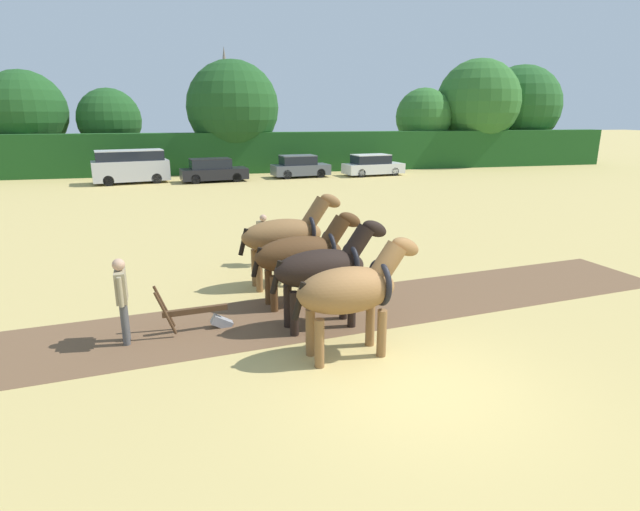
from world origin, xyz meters
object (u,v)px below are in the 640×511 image
object	(u,v)px
church_spire	(226,93)
farmer_at_plow	(122,294)
draft_horse_lead_left	(352,290)
parked_car_center_left	(300,167)
draft_horse_trail_right	(287,235)
farmer_beside_team	(264,236)
parked_car_left	(213,171)
plow	(202,316)
parked_car_center	(372,165)
tree_far_left	(25,112)
draft_horse_trail_left	(303,254)
parked_van	(131,166)
draft_horse_lead_right	(325,268)
tree_center_left	(233,107)
tree_center	(424,117)
tree_center_right	(478,102)
tree_right	(520,106)
tree_left	(110,120)

from	to	relation	value
church_spire	farmer_at_plow	size ratio (longest dim) A/B	8.28
draft_horse_lead_left	parked_car_center_left	world-z (taller)	draft_horse_lead_left
draft_horse_trail_right	farmer_beside_team	size ratio (longest dim) A/B	1.84
parked_car_left	plow	bearing A→B (deg)	-100.35
draft_horse_lead_left	parked_car_center	xyz separation A→B (m)	(10.02, 27.40, -0.57)
tree_far_left	draft_horse_trail_left	bearing A→B (deg)	-65.14
draft_horse_trail_right	draft_horse_lead_left	bearing A→B (deg)	-90.17
plow	parked_van	distance (m)	25.63
tree_far_left	plow	bearing A→B (deg)	-69.44
farmer_at_plow	draft_horse_lead_left	bearing A→B (deg)	-25.17
draft_horse_lead_right	parked_car_center	world-z (taller)	draft_horse_lead_right
parked_van	draft_horse_trail_left	bearing A→B (deg)	-85.93
tree_center_left	tree_center	distance (m)	16.49
church_spire	parked_car_center_left	size ratio (longest dim) A/B	3.40
tree_center_right	draft_horse_lead_right	xyz separation A→B (m)	(-21.87, -31.71, -4.17)
farmer_beside_team	parked_car_center_left	world-z (taller)	parked_car_center_left
plow	parked_car_center	distance (m)	28.58
church_spire	parked_van	bearing A→B (deg)	-100.90
draft_horse_lead_right	draft_horse_trail_left	bearing A→B (deg)	90.14
plow	farmer_beside_team	size ratio (longest dim) A/B	1.03
parked_van	parked_car_left	bearing A→B (deg)	-16.89
parked_car_center_left	tree_far_left	bearing A→B (deg)	153.65
draft_horse_lead_right	parked_car_center_left	xyz separation A→B (m)	(4.68, 26.17, -0.55)
tree_far_left	tree_right	bearing A→B (deg)	0.56
draft_horse_lead_right	parked_car_left	xyz separation A→B (m)	(-1.54, 25.17, -0.56)
plow	farmer_at_plow	world-z (taller)	farmer_at_plow
parked_car_left	farmer_beside_team	bearing A→B (deg)	-95.49
tree_right	farmer_beside_team	xyz separation A→B (m)	(-28.09, -28.69, -4.28)
farmer_at_plow	farmer_beside_team	world-z (taller)	farmer_at_plow
tree_center_right	church_spire	world-z (taller)	church_spire
tree_left	parked_van	distance (m)	8.65
draft_horse_trail_left	tree_center	bearing A→B (deg)	54.19
farmer_at_plow	farmer_beside_team	bearing A→B (deg)	49.35
tree_right	farmer_at_plow	size ratio (longest dim) A/B	5.05
church_spire	draft_horse_lead_right	bearing A→B (deg)	-91.87
tree_center_left	parked_van	xyz separation A→B (m)	(-7.31, -6.02, -3.83)
draft_horse_trail_left	parked_car_left	size ratio (longest dim) A/B	0.61
parked_car_center_left	draft_horse_lead_right	bearing A→B (deg)	-106.85
church_spire	plow	bearing A→B (deg)	-93.90
tree_center_right	farmer_beside_team	xyz separation A→B (m)	(-22.56, -26.85, -4.59)
draft_horse_lead_right	farmer_beside_team	world-z (taller)	draft_horse_lead_right
draft_horse_trail_left	parked_van	xyz separation A→B (m)	(-6.70, 24.26, -0.14)
draft_horse_lead_right	tree_right	bearing A→B (deg)	44.11
tree_far_left	parked_car_center	xyz separation A→B (m)	(25.04, -7.17, -3.86)
draft_horse_lead_left	draft_horse_trail_right	xyz separation A→B (m)	(-0.49, 4.27, 0.07)
draft_horse_lead_right	parked_van	world-z (taller)	draft_horse_lead_right
tree_center	draft_horse_lead_left	size ratio (longest dim) A/B	2.56
tree_center_right	parked_car_center	size ratio (longest dim) A/B	1.96
church_spire	farmer_beside_team	distance (m)	69.41
tree_center_right	parked_car_left	bearing A→B (deg)	-164.38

